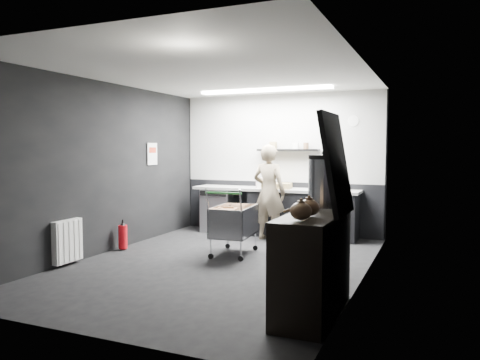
% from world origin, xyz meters
% --- Properties ---
extents(floor, '(5.50, 5.50, 0.00)m').
position_xyz_m(floor, '(0.00, 0.00, 0.00)').
color(floor, black).
rests_on(floor, ground).
extents(ceiling, '(5.50, 5.50, 0.00)m').
position_xyz_m(ceiling, '(0.00, 0.00, 2.70)').
color(ceiling, silver).
rests_on(ceiling, wall_back).
extents(wall_back, '(5.50, 0.00, 5.50)m').
position_xyz_m(wall_back, '(0.00, 2.75, 1.35)').
color(wall_back, black).
rests_on(wall_back, floor).
extents(wall_front, '(5.50, 0.00, 5.50)m').
position_xyz_m(wall_front, '(0.00, -2.75, 1.35)').
color(wall_front, black).
rests_on(wall_front, floor).
extents(wall_left, '(0.00, 5.50, 5.50)m').
position_xyz_m(wall_left, '(-2.00, 0.00, 1.35)').
color(wall_left, black).
rests_on(wall_left, floor).
extents(wall_right, '(0.00, 5.50, 5.50)m').
position_xyz_m(wall_right, '(2.00, 0.00, 1.35)').
color(wall_right, black).
rests_on(wall_right, floor).
extents(kitchen_wall_panel, '(3.95, 0.02, 1.70)m').
position_xyz_m(kitchen_wall_panel, '(0.00, 2.73, 1.85)').
color(kitchen_wall_panel, beige).
rests_on(kitchen_wall_panel, wall_back).
extents(dado_panel, '(3.95, 0.02, 1.00)m').
position_xyz_m(dado_panel, '(0.00, 2.73, 0.50)').
color(dado_panel, black).
rests_on(dado_panel, wall_back).
extents(floating_shelf, '(1.20, 0.22, 0.04)m').
position_xyz_m(floating_shelf, '(0.20, 2.62, 1.62)').
color(floating_shelf, black).
rests_on(floating_shelf, wall_back).
extents(wall_clock, '(0.20, 0.03, 0.20)m').
position_xyz_m(wall_clock, '(1.40, 2.72, 2.15)').
color(wall_clock, white).
rests_on(wall_clock, wall_back).
extents(poster, '(0.02, 0.30, 0.40)m').
position_xyz_m(poster, '(-1.98, 1.30, 1.55)').
color(poster, white).
rests_on(poster, wall_left).
extents(poster_red_band, '(0.02, 0.22, 0.10)m').
position_xyz_m(poster_red_band, '(-1.98, 1.30, 1.62)').
color(poster_red_band, red).
rests_on(poster_red_band, poster).
extents(radiator, '(0.10, 0.50, 0.60)m').
position_xyz_m(radiator, '(-1.94, -0.90, 0.35)').
color(radiator, white).
rests_on(radiator, wall_left).
extents(ceiling_strip, '(2.40, 0.20, 0.04)m').
position_xyz_m(ceiling_strip, '(0.00, 1.85, 2.67)').
color(ceiling_strip, white).
rests_on(ceiling_strip, ceiling).
extents(prep_counter, '(3.20, 0.61, 0.90)m').
position_xyz_m(prep_counter, '(0.14, 2.42, 0.46)').
color(prep_counter, black).
rests_on(prep_counter, floor).
extents(person, '(0.68, 0.50, 1.72)m').
position_xyz_m(person, '(0.05, 1.97, 0.86)').
color(person, '#BFB497').
rests_on(person, floor).
extents(shopping_cart, '(0.64, 0.98, 1.02)m').
position_xyz_m(shopping_cart, '(-0.06, 0.65, 0.49)').
color(shopping_cart, silver).
rests_on(shopping_cart, floor).
extents(sideboard, '(0.58, 1.34, 2.01)m').
position_xyz_m(sideboard, '(1.74, -1.39, 0.63)').
color(sideboard, black).
rests_on(sideboard, floor).
extents(fire_extinguisher, '(0.14, 0.14, 0.47)m').
position_xyz_m(fire_extinguisher, '(-1.85, 0.23, 0.23)').
color(fire_extinguisher, red).
rests_on(fire_extinguisher, floor).
extents(cardboard_box, '(0.57, 0.46, 0.10)m').
position_xyz_m(cardboard_box, '(0.07, 2.37, 0.95)').
color(cardboard_box, '#A28C56').
rests_on(cardboard_box, prep_counter).
extents(pink_tub, '(0.19, 0.19, 0.19)m').
position_xyz_m(pink_tub, '(-0.28, 2.42, 1.00)').
color(pink_tub, beige).
rests_on(pink_tub, prep_counter).
extents(white_container, '(0.17, 0.14, 0.14)m').
position_xyz_m(white_container, '(-0.23, 2.37, 0.97)').
color(white_container, white).
rests_on(white_container, prep_counter).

